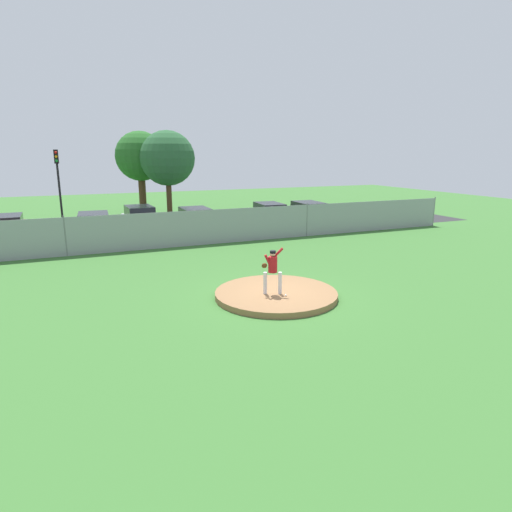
{
  "coord_description": "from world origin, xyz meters",
  "views": [
    {
      "loc": [
        -6.59,
        -13.54,
        5.09
      ],
      "look_at": [
        -0.31,
        1.12,
        1.32
      ],
      "focal_mm": 30.54,
      "sensor_mm": 36.0,
      "label": 1
    }
  ],
  "objects_px": {
    "parked_car_slate": "(196,221)",
    "traffic_light_near": "(58,176)",
    "pitcher_youth": "(272,267)",
    "parked_car_silver": "(140,221)",
    "parked_car_burgundy": "(94,226)",
    "parked_car_navy": "(308,213)",
    "baseball": "(286,295)",
    "parked_car_champagne": "(269,215)",
    "traffic_cone_orange": "(238,220)",
    "parked_car_red": "(7,230)"
  },
  "relations": [
    {
      "from": "parked_car_slate",
      "to": "parked_car_champagne",
      "type": "bearing_deg",
      "value": 0.22
    },
    {
      "from": "pitcher_youth",
      "to": "parked_car_navy",
      "type": "relative_size",
      "value": 0.35
    },
    {
      "from": "baseball",
      "to": "parked_car_silver",
      "type": "xyz_separation_m",
      "value": [
        -2.59,
        15.61,
        0.6
      ]
    },
    {
      "from": "parked_car_slate",
      "to": "traffic_light_near",
      "type": "relative_size",
      "value": 0.82
    },
    {
      "from": "parked_car_red",
      "to": "traffic_cone_orange",
      "type": "bearing_deg",
      "value": 4.91
    },
    {
      "from": "parked_car_burgundy",
      "to": "parked_car_champagne",
      "type": "distance_m",
      "value": 11.66
    },
    {
      "from": "parked_car_slate",
      "to": "parked_car_silver",
      "type": "height_order",
      "value": "parked_car_silver"
    },
    {
      "from": "parked_car_burgundy",
      "to": "parked_car_champagne",
      "type": "relative_size",
      "value": 1.0
    },
    {
      "from": "traffic_cone_orange",
      "to": "baseball",
      "type": "bearing_deg",
      "value": -105.42
    },
    {
      "from": "parked_car_silver",
      "to": "parked_car_slate",
      "type": "bearing_deg",
      "value": -13.22
    },
    {
      "from": "parked_car_burgundy",
      "to": "parked_car_navy",
      "type": "bearing_deg",
      "value": -1.04
    },
    {
      "from": "parked_car_slate",
      "to": "parked_car_silver",
      "type": "distance_m",
      "value": 3.55
    },
    {
      "from": "parked_car_burgundy",
      "to": "parked_car_champagne",
      "type": "xyz_separation_m",
      "value": [
        11.65,
        -0.5,
        0.07
      ]
    },
    {
      "from": "parked_car_silver",
      "to": "parked_car_champagne",
      "type": "bearing_deg",
      "value": -5.11
    },
    {
      "from": "pitcher_youth",
      "to": "parked_car_burgundy",
      "type": "bearing_deg",
      "value": 108.95
    },
    {
      "from": "parked_car_red",
      "to": "traffic_light_near",
      "type": "height_order",
      "value": "traffic_light_near"
    },
    {
      "from": "parked_car_burgundy",
      "to": "parked_car_silver",
      "type": "relative_size",
      "value": 1.09
    },
    {
      "from": "parked_car_burgundy",
      "to": "parked_car_slate",
      "type": "bearing_deg",
      "value": -4.72
    },
    {
      "from": "parked_car_champagne",
      "to": "traffic_cone_orange",
      "type": "height_order",
      "value": "parked_car_champagne"
    },
    {
      "from": "parked_car_silver",
      "to": "parked_car_burgundy",
      "type": "bearing_deg",
      "value": -174.05
    },
    {
      "from": "parked_car_champagne",
      "to": "traffic_cone_orange",
      "type": "distance_m",
      "value": 2.68
    },
    {
      "from": "parked_car_champagne",
      "to": "traffic_light_near",
      "type": "distance_m",
      "value": 14.47
    },
    {
      "from": "parked_car_silver",
      "to": "traffic_light_near",
      "type": "distance_m",
      "value": 6.55
    },
    {
      "from": "parked_car_slate",
      "to": "parked_car_red",
      "type": "bearing_deg",
      "value": 175.64
    },
    {
      "from": "baseball",
      "to": "parked_car_champagne",
      "type": "bearing_deg",
      "value": 67.16
    },
    {
      "from": "pitcher_youth",
      "to": "parked_car_burgundy",
      "type": "height_order",
      "value": "pitcher_youth"
    },
    {
      "from": "parked_car_red",
      "to": "parked_car_silver",
      "type": "bearing_deg",
      "value": -0.22
    },
    {
      "from": "parked_car_navy",
      "to": "parked_car_burgundy",
      "type": "bearing_deg",
      "value": 178.96
    },
    {
      "from": "pitcher_youth",
      "to": "baseball",
      "type": "xyz_separation_m",
      "value": [
        0.31,
        -0.46,
        -0.94
      ]
    },
    {
      "from": "pitcher_youth",
      "to": "parked_car_silver",
      "type": "bearing_deg",
      "value": 98.57
    },
    {
      "from": "pitcher_youth",
      "to": "traffic_light_near",
      "type": "xyz_separation_m",
      "value": [
        -6.9,
        18.89,
        2.43
      ]
    },
    {
      "from": "parked_car_red",
      "to": "parked_car_silver",
      "type": "relative_size",
      "value": 1.04
    },
    {
      "from": "parked_car_slate",
      "to": "parked_car_red",
      "type": "xyz_separation_m",
      "value": [
        -11.02,
        0.84,
        0.01
      ]
    },
    {
      "from": "traffic_light_near",
      "to": "parked_car_slate",
      "type": "bearing_deg",
      "value": -29.39
    },
    {
      "from": "parked_car_slate",
      "to": "parked_car_red",
      "type": "relative_size",
      "value": 0.99
    },
    {
      "from": "pitcher_youth",
      "to": "parked_car_champagne",
      "type": "xyz_separation_m",
      "value": [
        6.55,
        14.36,
        -0.37
      ]
    },
    {
      "from": "parked_car_red",
      "to": "traffic_cone_orange",
      "type": "relative_size",
      "value": 8.05
    },
    {
      "from": "parked_car_slate",
      "to": "traffic_cone_orange",
      "type": "height_order",
      "value": "parked_car_slate"
    },
    {
      "from": "parked_car_champagne",
      "to": "traffic_light_near",
      "type": "bearing_deg",
      "value": 161.41
    },
    {
      "from": "parked_car_slate",
      "to": "traffic_cone_orange",
      "type": "xyz_separation_m",
      "value": [
        3.8,
        2.11,
        -0.51
      ]
    },
    {
      "from": "pitcher_youth",
      "to": "baseball",
      "type": "bearing_deg",
      "value": -56.44
    },
    {
      "from": "parked_car_champagne",
      "to": "parked_car_silver",
      "type": "bearing_deg",
      "value": 174.89
    },
    {
      "from": "baseball",
      "to": "traffic_light_near",
      "type": "relative_size",
      "value": 0.01
    },
    {
      "from": "parked_car_burgundy",
      "to": "parked_car_silver",
      "type": "distance_m",
      "value": 2.84
    },
    {
      "from": "baseball",
      "to": "parked_car_red",
      "type": "distance_m",
      "value": 18.66
    },
    {
      "from": "parked_car_burgundy",
      "to": "traffic_cone_orange",
      "type": "relative_size",
      "value": 8.43
    },
    {
      "from": "pitcher_youth",
      "to": "baseball",
      "type": "distance_m",
      "value": 1.09
    },
    {
      "from": "traffic_light_near",
      "to": "parked_car_burgundy",
      "type": "bearing_deg",
      "value": -65.94
    },
    {
      "from": "pitcher_youth",
      "to": "parked_car_red",
      "type": "relative_size",
      "value": 0.38
    },
    {
      "from": "pitcher_youth",
      "to": "parked_car_silver",
      "type": "distance_m",
      "value": 15.33
    }
  ]
}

